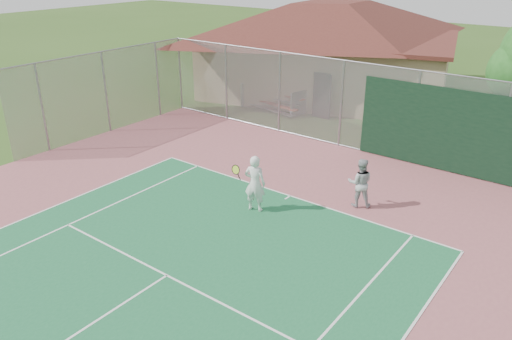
{
  "coord_description": "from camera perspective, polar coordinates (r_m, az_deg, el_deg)",
  "views": [
    {
      "loc": [
        7.88,
        -0.4,
        7.28
      ],
      "look_at": [
        -0.31,
        10.44,
        1.36
      ],
      "focal_mm": 35.0,
      "sensor_mm": 36.0,
      "label": 1
    }
  ],
  "objects": [
    {
      "name": "player_white_front",
      "position": [
        15.02,
        -0.16,
        -1.58
      ],
      "size": [
        1.03,
        0.68,
        1.79
      ],
      "rotation": [
        0.0,
        0.0,
        3.45
      ],
      "color": "white",
      "rests_on": "ground"
    },
    {
      "name": "player_grey_back",
      "position": [
        15.65,
        11.81,
        -1.5
      ],
      "size": [
        0.96,
        0.89,
        1.57
      ],
      "rotation": [
        0.0,
        0.0,
        3.65
      ],
      "color": "#ADB0B2",
      "rests_on": "ground"
    },
    {
      "name": "bleachers",
      "position": [
        25.48,
        2.61,
        8.41
      ],
      "size": [
        3.49,
        2.37,
        1.2
      ],
      "rotation": [
        0.0,
        0.0,
        -0.19
      ],
      "color": "#A44026",
      "rests_on": "ground"
    },
    {
      "name": "side_fence_left",
      "position": [
        22.73,
        -16.78,
        8.47
      ],
      "size": [
        0.08,
        9.0,
        3.5
      ],
      "color": "gray",
      "rests_on": "ground"
    },
    {
      "name": "back_fence",
      "position": [
        19.15,
        17.92,
        5.35
      ],
      "size": [
        20.08,
        0.11,
        3.53
      ],
      "color": "gray",
      "rests_on": "ground"
    },
    {
      "name": "clubhouse",
      "position": [
        28.16,
        8.38,
        14.53
      ],
      "size": [
        15.52,
        12.36,
        5.87
      ],
      "rotation": [
        0.0,
        0.0,
        0.27
      ],
      "color": "tan",
      "rests_on": "ground"
    }
  ]
}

